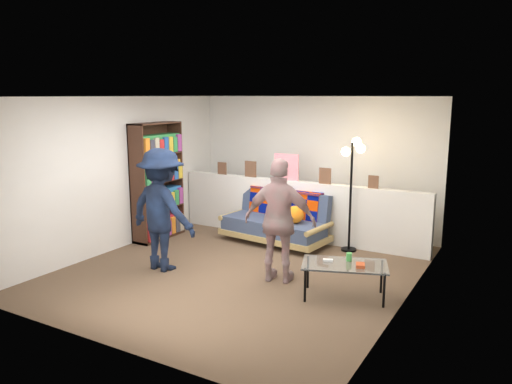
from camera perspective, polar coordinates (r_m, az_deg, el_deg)
ground at (r=7.11m, az=-1.62°, el=-8.88°), size 5.00×5.00×0.00m
room_shell at (r=7.13m, az=0.29°, el=5.00°), size 4.60×5.05×2.45m
half_wall_ledge at (r=8.49m, az=4.70°, el=-2.07°), size 4.45×0.15×1.00m
ledge_decor at (r=8.44m, az=3.32°, el=2.55°), size 2.97×0.02×0.45m
futon_sofa at (r=8.29m, az=2.46°, el=-3.38°), size 1.86×1.05×0.77m
bookshelf at (r=8.59m, az=-11.22°, el=0.77°), size 0.33×0.99×1.97m
coffee_table at (r=6.16m, az=10.16°, el=-8.33°), size 1.14×0.86×0.53m
floor_lamp at (r=7.82m, az=11.00°, el=2.32°), size 0.40×0.31×1.78m
person_left at (r=7.04m, az=-10.71°, el=-2.01°), size 1.16×0.73×1.71m
person_right at (r=6.48m, az=2.74°, el=-3.32°), size 1.01×0.56×1.63m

